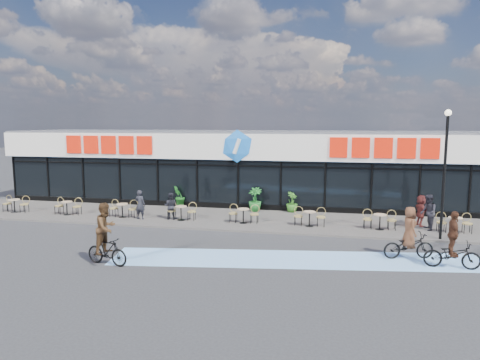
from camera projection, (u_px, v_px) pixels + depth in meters
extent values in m
plane|color=#28282B|center=(205.00, 243.00, 18.45)|extent=(120.00, 120.00, 0.00)
cube|color=#4F4A46|center=(229.00, 219.00, 22.81)|extent=(44.00, 5.00, 0.10)
cube|color=#75A9DE|center=(296.00, 259.00, 16.20)|extent=(14.17, 4.13, 0.01)
cube|color=black|center=(248.00, 179.00, 27.96)|extent=(30.00, 6.00, 3.00)
cube|color=beige|center=(247.00, 144.00, 27.51)|extent=(30.60, 6.30, 1.50)
cube|color=#47474C|center=(248.00, 132.00, 27.55)|extent=(30.60, 6.30, 0.10)
cube|color=#0D3D94|center=(238.00, 159.00, 24.80)|extent=(30.60, 0.08, 0.18)
cube|color=black|center=(238.00, 166.00, 24.86)|extent=(30.00, 0.06, 0.08)
cube|color=black|center=(238.00, 207.00, 25.20)|extent=(30.00, 0.10, 0.40)
cube|color=#B61706|center=(109.00, 145.00, 26.02)|extent=(5.63, 0.18, 1.10)
cube|color=#B61706|center=(383.00, 148.00, 22.86)|extent=(5.63, 0.18, 1.10)
ellipsoid|color=blue|center=(237.00, 146.00, 24.44)|extent=(1.90, 0.24, 1.90)
cylinder|color=black|center=(14.00, 179.00, 27.98)|extent=(0.10, 0.10, 3.00)
cylinder|color=black|center=(48.00, 180.00, 27.48)|extent=(0.10, 0.10, 3.00)
cylinder|color=black|center=(83.00, 181.00, 26.99)|extent=(0.10, 0.10, 3.00)
cylinder|color=black|center=(120.00, 182.00, 26.50)|extent=(0.10, 0.10, 3.00)
cylinder|color=black|center=(158.00, 183.00, 26.00)|extent=(0.10, 0.10, 3.00)
cylinder|color=black|center=(197.00, 184.00, 25.51)|extent=(0.10, 0.10, 3.00)
cylinder|color=black|center=(238.00, 185.00, 25.01)|extent=(0.10, 0.10, 3.00)
cylinder|color=black|center=(281.00, 187.00, 24.52)|extent=(0.10, 0.10, 3.00)
cylinder|color=black|center=(325.00, 188.00, 24.03)|extent=(0.10, 0.10, 3.00)
cylinder|color=black|center=(371.00, 189.00, 23.53)|extent=(0.10, 0.10, 3.00)
cylinder|color=black|center=(419.00, 191.00, 23.04)|extent=(0.10, 0.10, 3.00)
cylinder|color=black|center=(470.00, 192.00, 22.55)|extent=(0.10, 0.10, 3.00)
cylinder|color=black|center=(444.00, 178.00, 18.33)|extent=(0.12, 0.12, 5.36)
sphere|color=#FFF2CC|center=(448.00, 113.00, 17.96)|extent=(0.28, 0.28, 0.28)
cylinder|color=tan|center=(14.00, 200.00, 24.13)|extent=(0.60, 0.60, 0.04)
cylinder|color=black|center=(14.00, 206.00, 24.18)|extent=(0.06, 0.06, 0.70)
cylinder|color=black|center=(15.00, 212.00, 24.22)|extent=(0.40, 0.40, 0.02)
cylinder|color=tan|center=(67.00, 202.00, 23.48)|extent=(0.60, 0.60, 0.04)
cylinder|color=black|center=(67.00, 208.00, 23.52)|extent=(0.06, 0.06, 0.70)
cylinder|color=black|center=(67.00, 214.00, 23.57)|extent=(0.40, 0.40, 0.02)
cylinder|color=tan|center=(122.00, 204.00, 22.82)|extent=(0.60, 0.60, 0.04)
cylinder|color=black|center=(122.00, 211.00, 22.87)|extent=(0.06, 0.06, 0.70)
cylinder|color=black|center=(123.00, 217.00, 22.92)|extent=(0.40, 0.40, 0.02)
cylinder|color=tan|center=(181.00, 207.00, 22.17)|extent=(0.60, 0.60, 0.04)
cylinder|color=black|center=(181.00, 213.00, 22.22)|extent=(0.06, 0.06, 0.70)
cylinder|color=black|center=(181.00, 220.00, 22.27)|extent=(0.40, 0.40, 0.02)
cylinder|color=tan|center=(243.00, 209.00, 21.52)|extent=(0.60, 0.60, 0.04)
cylinder|color=black|center=(243.00, 216.00, 21.57)|extent=(0.06, 0.06, 0.70)
cylinder|color=black|center=(243.00, 223.00, 21.61)|extent=(0.40, 0.40, 0.02)
cylinder|color=tan|center=(310.00, 212.00, 20.87)|extent=(0.60, 0.60, 0.04)
cylinder|color=black|center=(309.00, 219.00, 20.91)|extent=(0.06, 0.06, 0.70)
cylinder|color=black|center=(309.00, 226.00, 20.96)|extent=(0.40, 0.40, 0.02)
cylinder|color=tan|center=(380.00, 215.00, 20.21)|extent=(0.60, 0.60, 0.04)
cylinder|color=black|center=(380.00, 222.00, 20.26)|extent=(0.06, 0.06, 0.70)
cylinder|color=black|center=(379.00, 229.00, 20.31)|extent=(0.40, 0.40, 0.02)
cylinder|color=tan|center=(455.00, 218.00, 19.56)|extent=(0.60, 0.60, 0.04)
cylinder|color=black|center=(455.00, 225.00, 19.61)|extent=(0.06, 0.06, 0.70)
cylinder|color=black|center=(454.00, 233.00, 19.66)|extent=(0.40, 0.40, 0.02)
imported|color=#185619|center=(179.00, 196.00, 25.58)|extent=(0.85, 0.90, 1.30)
imported|color=#18571E|center=(255.00, 199.00, 24.46)|extent=(0.84, 0.84, 1.35)
imported|color=#295E1A|center=(292.00, 202.00, 24.23)|extent=(0.87, 0.87, 1.14)
imported|color=black|center=(140.00, 205.00, 22.43)|extent=(0.60, 0.43, 1.55)
imported|color=black|center=(171.00, 206.00, 22.42)|extent=(0.71, 0.56, 1.41)
imported|color=black|center=(428.00, 212.00, 20.12)|extent=(0.68, 0.86, 1.71)
imported|color=#501E1C|center=(421.00, 210.00, 20.94)|extent=(0.79, 1.50, 1.54)
imported|color=black|center=(452.00, 255.00, 15.15)|extent=(1.93, 0.75, 1.00)
imported|color=#3D2116|center=(453.00, 234.00, 15.05)|extent=(0.44, 0.97, 1.62)
imported|color=black|center=(408.00, 246.00, 16.23)|extent=(2.02, 1.11, 1.01)
imported|color=#4E2D1C|center=(409.00, 227.00, 16.13)|extent=(0.67, 0.86, 1.56)
imported|color=black|center=(107.00, 251.00, 15.50)|extent=(1.80, 0.83, 1.04)
imported|color=#432B18|center=(106.00, 228.00, 15.38)|extent=(0.87, 1.03, 1.86)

